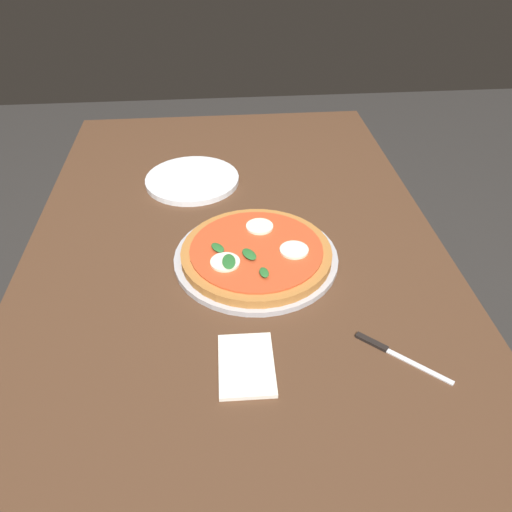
{
  "coord_description": "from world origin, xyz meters",
  "views": [
    {
      "loc": [
        -0.8,
        0.03,
        1.41
      ],
      "look_at": [
        0.01,
        -0.04,
        0.78
      ],
      "focal_mm": 34.92,
      "sensor_mm": 36.0,
      "label": 1
    }
  ],
  "objects_px": {
    "pizza": "(256,251)",
    "plate_white": "(192,180)",
    "serving_tray": "(256,258)",
    "knife": "(390,352)",
    "dining_table": "(238,298)",
    "napkin": "(244,365)"
  },
  "relations": [
    {
      "from": "pizza",
      "to": "plate_white",
      "type": "distance_m",
      "value": 0.36
    },
    {
      "from": "serving_tray",
      "to": "knife",
      "type": "distance_m",
      "value": 0.34
    },
    {
      "from": "dining_table",
      "to": "plate_white",
      "type": "relative_size",
      "value": 6.46
    },
    {
      "from": "serving_tray",
      "to": "pizza",
      "type": "bearing_deg",
      "value": -174.85
    },
    {
      "from": "dining_table",
      "to": "knife",
      "type": "distance_m",
      "value": 0.37
    },
    {
      "from": "knife",
      "to": "dining_table",
      "type": "bearing_deg",
      "value": 42.57
    },
    {
      "from": "knife",
      "to": "serving_tray",
      "type": "bearing_deg",
      "value": 36.89
    },
    {
      "from": "dining_table",
      "to": "plate_white",
      "type": "bearing_deg",
      "value": 15.47
    },
    {
      "from": "dining_table",
      "to": "serving_tray",
      "type": "height_order",
      "value": "serving_tray"
    },
    {
      "from": "pizza",
      "to": "knife",
      "type": "height_order",
      "value": "pizza"
    },
    {
      "from": "knife",
      "to": "plate_white",
      "type": "bearing_deg",
      "value": 29.1
    },
    {
      "from": "dining_table",
      "to": "plate_white",
      "type": "distance_m",
      "value": 0.37
    },
    {
      "from": "pizza",
      "to": "knife",
      "type": "bearing_deg",
      "value": -142.98
    },
    {
      "from": "pizza",
      "to": "plate_white",
      "type": "height_order",
      "value": "pizza"
    },
    {
      "from": "serving_tray",
      "to": "napkin",
      "type": "height_order",
      "value": "serving_tray"
    },
    {
      "from": "dining_table",
      "to": "knife",
      "type": "relative_size",
      "value": 11.56
    },
    {
      "from": "pizza",
      "to": "dining_table",
      "type": "bearing_deg",
      "value": 95.17
    },
    {
      "from": "dining_table",
      "to": "pizza",
      "type": "distance_m",
      "value": 0.13
    },
    {
      "from": "serving_tray",
      "to": "plate_white",
      "type": "bearing_deg",
      "value": 21.87
    },
    {
      "from": "dining_table",
      "to": "plate_white",
      "type": "height_order",
      "value": "plate_white"
    },
    {
      "from": "dining_table",
      "to": "serving_tray",
      "type": "bearing_deg",
      "value": -82.76
    },
    {
      "from": "dining_table",
      "to": "knife",
      "type": "height_order",
      "value": "knife"
    }
  ]
}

